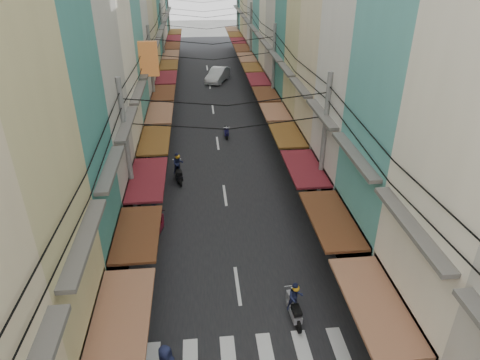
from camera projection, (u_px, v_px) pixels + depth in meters
ground at (234, 257)px, 20.83m from camera, size 160.00×160.00×0.00m
road at (214, 117)px, 38.33m from camera, size 10.00×80.00×0.02m
sidewalk_left at (140, 119)px, 37.74m from camera, size 3.00×80.00×0.06m
sidewalk_right at (285, 114)px, 38.90m from camera, size 3.00×80.00×0.06m
building_row_left at (99, 5)px, 29.97m from camera, size 7.80×67.67×23.70m
building_row_right at (320, 8)px, 31.46m from camera, size 7.80×68.98×22.59m
utility_poles at (215, 54)px, 30.84m from camera, size 10.20×66.13×8.20m
white_car at (218, 82)px, 48.59m from camera, size 5.75×3.92×1.89m
bicycle at (353, 242)px, 21.94m from camera, size 1.65×0.79×1.09m
moving_scooters at (200, 209)px, 23.62m from camera, size 6.43×21.20×1.97m
parked_scooters at (352, 302)px, 17.57m from camera, size 13.36×13.84×0.99m
pedestrians at (158, 224)px, 21.49m from camera, size 12.04×17.07×2.25m
market_umbrella at (360, 230)px, 19.24m from camera, size 2.26×2.26×2.38m
traffic_sign at (385, 263)px, 16.82m from camera, size 0.10×0.69×3.17m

